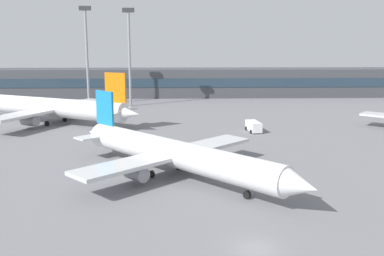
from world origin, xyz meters
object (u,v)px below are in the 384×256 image
(airplane_near, at_px, (176,154))
(floodlight_tower_east, at_px, (129,50))
(service_van_white, at_px, (254,126))
(airplane_far, at_px, (46,107))
(floodlight_tower_west, at_px, (87,49))

(airplane_near, distance_m, floodlight_tower_east, 68.40)
(service_van_white, bearing_deg, airplane_far, 166.53)
(service_van_white, bearing_deg, floodlight_tower_east, 128.22)
(airplane_near, bearing_deg, airplane_far, 125.56)
(airplane_near, bearing_deg, floodlight_tower_east, 101.25)
(service_van_white, relative_size, floodlight_tower_west, 0.20)
(service_van_white, xyz_separation_m, floodlight_tower_west, (-40.58, 38.77, 14.55))
(airplane_far, relative_size, service_van_white, 8.09)
(airplane_far, xyz_separation_m, service_van_white, (44.27, -10.61, -2.46))
(service_van_white, bearing_deg, airplane_near, -117.25)
(airplane_near, xyz_separation_m, airplane_far, (-28.90, 40.44, 0.40))
(airplane_far, distance_m, floodlight_tower_east, 32.27)
(floodlight_tower_east, bearing_deg, airplane_far, -121.67)
(airplane_near, distance_m, airplane_far, 49.71)
(airplane_near, relative_size, airplane_far, 0.74)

